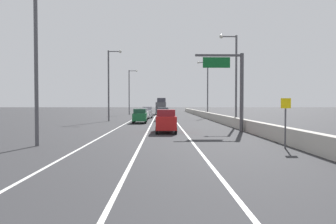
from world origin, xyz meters
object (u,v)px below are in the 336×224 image
at_px(speed_advisory_sign, 286,119).
at_px(lamp_post_right_third, 206,86).
at_px(overhead_sign_gantry, 234,82).
at_px(box_truck, 161,107).
at_px(car_red_2, 166,121).
at_px(car_green_4, 140,116).
at_px(lamp_post_right_second, 234,74).
at_px(lamp_post_left_far, 130,89).
at_px(lamp_post_left_near, 40,48).
at_px(car_white_0, 143,114).
at_px(car_gray_1, 163,114).
at_px(car_silver_3, 147,112).
at_px(lamp_post_left_mid, 110,81).

distance_m(speed_advisory_sign, lamp_post_right_third, 40.55).
distance_m(overhead_sign_gantry, box_truck, 46.51).
relative_size(car_red_2, car_green_4, 1.02).
xyz_separation_m(lamp_post_right_second, box_truck, (-8.71, 39.10, -4.29)).
distance_m(lamp_post_right_second, car_green_4, 14.07).
bearing_deg(box_truck, lamp_post_left_far, -167.76).
relative_size(speed_advisory_sign, lamp_post_left_far, 0.28).
distance_m(lamp_post_right_second, car_red_2, 12.33).
xyz_separation_m(lamp_post_left_near, car_white_0, (4.53, 30.51, -5.20)).
bearing_deg(car_gray_1, overhead_sign_gantry, -70.55).
bearing_deg(lamp_post_right_second, car_silver_3, 118.19).
bearing_deg(car_gray_1, lamp_post_left_mid, -168.22).
xyz_separation_m(overhead_sign_gantry, box_truck, (-7.08, 45.88, -2.85)).
xyz_separation_m(speed_advisory_sign, lamp_post_right_third, (1.23, 40.29, 4.40)).
distance_m(lamp_post_right_second, car_gray_1, 15.63).
bearing_deg(overhead_sign_gantry, lamp_post_left_far, 108.25).
xyz_separation_m(car_silver_3, car_green_4, (-0.32, -14.99, -0.07)).
xyz_separation_m(speed_advisory_sign, lamp_post_right_second, (1.19, 17.81, 4.40)).
bearing_deg(lamp_post_left_mid, lamp_post_left_near, -89.56).
height_order(overhead_sign_gantry, speed_advisory_sign, overhead_sign_gantry).
bearing_deg(speed_advisory_sign, car_white_0, 108.27).
bearing_deg(overhead_sign_gantry, speed_advisory_sign, -87.70).
bearing_deg(lamp_post_left_mid, speed_advisory_sign, -61.70).
bearing_deg(lamp_post_right_second, car_red_2, -136.98).
bearing_deg(lamp_post_left_far, car_gray_1, -72.67).
bearing_deg(car_white_0, lamp_post_left_near, -98.44).
xyz_separation_m(lamp_post_left_mid, car_silver_3, (5.15, 10.54, -5.11)).
bearing_deg(car_green_4, car_white_0, 90.72).
relative_size(lamp_post_left_near, lamp_post_left_far, 1.00).
bearing_deg(car_gray_1, lamp_post_right_second, -55.64).
bearing_deg(lamp_post_left_near, car_gray_1, 74.60).
relative_size(car_white_0, box_truck, 0.52).
relative_size(speed_advisory_sign, lamp_post_left_near, 0.28).
xyz_separation_m(lamp_post_right_second, car_white_0, (-11.70, 14.03, -5.20)).
distance_m(lamp_post_right_third, car_green_4, 20.79).
height_order(lamp_post_left_near, box_truck, lamp_post_left_near).
relative_size(overhead_sign_gantry, speed_advisory_sign, 2.50).
xyz_separation_m(car_red_2, car_silver_3, (-3.07, 28.70, -0.01)).
bearing_deg(car_red_2, box_truck, 90.61).
height_order(lamp_post_right_third, car_gray_1, lamp_post_right_third).
relative_size(lamp_post_right_second, car_gray_1, 2.56).
bearing_deg(car_gray_1, speed_advisory_sign, -76.61).
relative_size(lamp_post_left_mid, box_truck, 1.22).
height_order(speed_advisory_sign, lamp_post_right_third, lamp_post_right_third).
bearing_deg(lamp_post_left_near, car_green_4, 78.39).
bearing_deg(lamp_post_right_second, lamp_post_left_mid, 147.43).
relative_size(overhead_sign_gantry, car_red_2, 1.62).
distance_m(speed_advisory_sign, lamp_post_right_second, 18.38).
bearing_deg(lamp_post_right_third, car_green_4, -125.31).
bearing_deg(speed_advisory_sign, car_green_4, 113.57).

